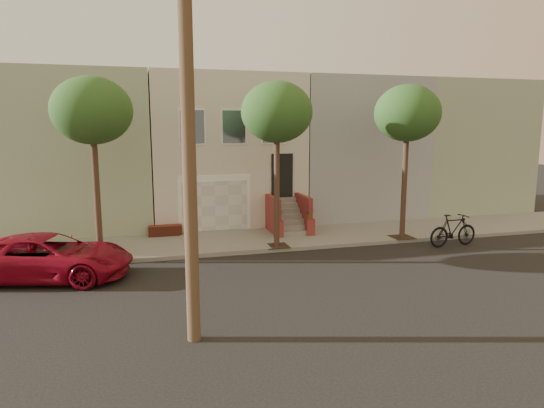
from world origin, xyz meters
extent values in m
plane|color=black|center=(0.00, 0.00, 0.00)|extent=(90.00, 90.00, 0.00)
cube|color=gray|center=(0.00, 5.35, 0.07)|extent=(40.00, 3.70, 0.15)
cube|color=beige|center=(0.00, 11.20, 3.65)|extent=(7.00, 8.00, 7.00)
cube|color=#9CAC8B|center=(-6.80, 11.20, 3.65)|extent=(6.50, 8.00, 7.00)
cube|color=#9C9FA5|center=(6.80, 11.20, 3.65)|extent=(6.50, 8.00, 7.00)
cube|color=#9CAC8B|center=(13.30, 11.20, 3.65)|extent=(6.50, 8.00, 7.00)
cube|color=white|center=(-0.90, 7.22, 1.40)|extent=(3.20, 0.12, 2.50)
cube|color=silver|center=(-0.90, 7.16, 1.30)|extent=(2.90, 0.06, 2.20)
cube|color=gray|center=(-0.90, 5.35, 0.16)|extent=(3.20, 3.70, 0.02)
cube|color=maroon|center=(-3.10, 6.90, 0.37)|extent=(1.40, 0.45, 0.44)
cube|color=black|center=(2.20, 7.17, 2.55)|extent=(1.00, 0.06, 2.00)
cube|color=#3F4751|center=(-1.80, 7.17, 4.75)|extent=(1.00, 0.06, 1.40)
cube|color=white|center=(-1.80, 7.19, 4.75)|extent=(1.15, 0.05, 1.55)
cube|color=#3F4751|center=(0.00, 7.17, 4.75)|extent=(1.00, 0.06, 1.40)
cube|color=white|center=(0.00, 7.19, 4.75)|extent=(1.15, 0.05, 1.55)
cube|color=#3F4751|center=(1.80, 7.17, 4.75)|extent=(1.00, 0.06, 1.40)
cube|color=white|center=(1.80, 7.19, 4.75)|extent=(1.15, 0.05, 1.55)
cube|color=gray|center=(2.20, 5.38, 0.25)|extent=(1.20, 0.28, 0.20)
cube|color=gray|center=(2.20, 5.66, 0.45)|extent=(1.20, 0.28, 0.20)
cube|color=gray|center=(2.20, 5.94, 0.65)|extent=(1.20, 0.28, 0.20)
cube|color=gray|center=(2.20, 6.22, 0.85)|extent=(1.20, 0.28, 0.20)
cube|color=gray|center=(2.20, 6.50, 1.05)|extent=(1.20, 0.28, 0.20)
cube|color=gray|center=(2.20, 6.78, 1.25)|extent=(1.20, 0.28, 0.20)
cube|color=gray|center=(2.20, 7.06, 1.45)|extent=(1.20, 0.28, 0.20)
cube|color=maroon|center=(1.50, 6.22, 0.95)|extent=(0.18, 1.96, 1.60)
cube|color=maroon|center=(2.90, 6.22, 0.95)|extent=(0.18, 1.96, 1.60)
cube|color=maroon|center=(1.50, 5.34, 0.50)|extent=(0.35, 0.35, 0.70)
imported|color=#234F1C|center=(1.50, 5.34, 1.07)|extent=(0.40, 0.35, 0.45)
cube|color=maroon|center=(2.90, 5.34, 0.50)|extent=(0.35, 0.35, 0.70)
imported|color=#234F1C|center=(2.90, 5.34, 1.07)|extent=(0.41, 0.35, 0.45)
cube|color=#2D2116|center=(-5.50, 3.90, 0.15)|extent=(0.90, 0.90, 0.02)
cylinder|color=#3D291B|center=(-5.50, 3.90, 2.25)|extent=(0.22, 0.22, 4.20)
ellipsoid|color=#234F1C|center=(-5.50, 3.90, 5.30)|extent=(2.70, 2.57, 2.29)
cube|color=#2D2116|center=(1.00, 3.90, 0.15)|extent=(0.90, 0.90, 0.02)
cylinder|color=#3D291B|center=(1.00, 3.90, 2.25)|extent=(0.22, 0.22, 4.20)
ellipsoid|color=#234F1C|center=(1.00, 3.90, 5.30)|extent=(2.70, 2.57, 2.29)
cube|color=#2D2116|center=(6.50, 3.90, 0.15)|extent=(0.90, 0.90, 0.02)
cylinder|color=#3D291B|center=(6.50, 3.90, 2.25)|extent=(0.22, 0.22, 4.20)
ellipsoid|color=#234F1C|center=(6.50, 3.90, 5.30)|extent=(2.70, 2.57, 2.29)
cylinder|color=#4E3824|center=(-3.00, -3.20, 5.00)|extent=(0.30, 0.30, 10.00)
imported|color=maroon|center=(-6.93, 2.37, 0.71)|extent=(5.56, 3.55, 1.43)
imported|color=black|center=(7.97, 2.52, 0.66)|extent=(2.23, 0.77, 1.32)
camera|label=1|loc=(-4.01, -13.39, 4.78)|focal=31.29mm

